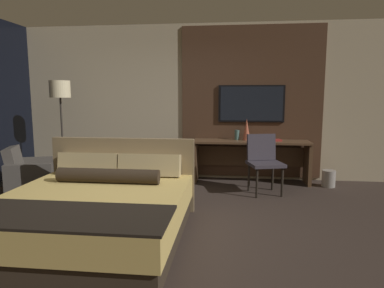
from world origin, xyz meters
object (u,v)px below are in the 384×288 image
object	(u,v)px
desk	(251,153)
book	(275,140)
desk_chair	(263,158)
floor_lamp	(60,98)
tv	(251,104)
vase_tall	(247,129)
bed	(96,211)
vase_short	(237,135)
waste_bin	(329,179)
armchair_by_window	(31,177)

from	to	relation	value
desk	book	size ratio (longest dim) A/B	8.07
desk_chair	floor_lamp	size ratio (longest dim) A/B	0.52
tv	vase_tall	bearing A→B (deg)	-117.00
vase_tall	book	distance (m)	0.52
bed	vase_short	bearing A→B (deg)	60.47
desk_chair	waste_bin	xyz separation A→B (m)	(1.13, 0.46, -0.42)
armchair_by_window	book	world-z (taller)	book
armchair_by_window	floor_lamp	size ratio (longest dim) A/B	0.50
floor_lamp	vase_tall	size ratio (longest dim) A/B	4.68
tv	vase_short	bearing A→B (deg)	-154.20
armchair_by_window	book	bearing A→B (deg)	-94.10
tv	armchair_by_window	xyz separation A→B (m)	(-3.45, -1.34, -1.13)
vase_tall	bed	bearing A→B (deg)	-122.47
desk	vase_tall	world-z (taller)	vase_tall
armchair_by_window	vase_tall	size ratio (longest dim) A/B	2.35
bed	waste_bin	bearing A→B (deg)	38.44
tv	bed	bearing A→B (deg)	-122.18
floor_lamp	tv	bearing A→B (deg)	12.93
armchair_by_window	vase_tall	xyz separation A→B (m)	(3.37, 1.18, 0.68)
book	waste_bin	size ratio (longest dim) A/B	0.89
waste_bin	bed	bearing A→B (deg)	-141.56
desk	vase_tall	size ratio (longest dim) A/B	5.30
vase_short	bed	bearing A→B (deg)	-119.53
floor_lamp	vase_short	bearing A→B (deg)	11.79
armchair_by_window	book	xyz separation A→B (m)	(3.85, 1.10, 0.50)
tv	vase_tall	xyz separation A→B (m)	(-0.08, -0.16, -0.45)
floor_lamp	waste_bin	world-z (taller)	floor_lamp
book	bed	bearing A→B (deg)	-130.04
armchair_by_window	vase_tall	distance (m)	3.63
floor_lamp	vase_short	world-z (taller)	floor_lamp
desk	vase_short	distance (m)	0.41
desk_chair	vase_tall	distance (m)	0.83
bed	tv	distance (m)	3.52
bed	armchair_by_window	world-z (taller)	bed
vase_short	book	size ratio (longest dim) A/B	0.70
bed	desk	xyz separation A→B (m)	(1.78, 2.63, 0.22)
bed	book	distance (m)	3.42
floor_lamp	book	distance (m)	3.71
bed	tv	size ratio (longest dim) A/B	1.79
desk	floor_lamp	xyz separation A→B (m)	(-3.21, -0.54, 0.98)
desk	armchair_by_window	xyz separation A→B (m)	(-3.45, -1.14, -0.26)
vase_tall	book	world-z (taller)	vase_tall
desk	waste_bin	distance (m)	1.36
bed	vase_tall	size ratio (longest dim) A/B	5.55
tv	vase_short	world-z (taller)	tv
tv	book	size ratio (longest dim) A/B	4.71
book	waste_bin	bearing A→B (deg)	-9.85
vase_tall	waste_bin	size ratio (longest dim) A/B	1.35
desk_chair	armchair_by_window	xyz separation A→B (m)	(-3.61, -0.49, -0.30)
bed	desk	world-z (taller)	bed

